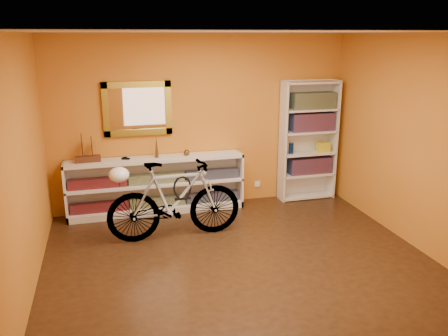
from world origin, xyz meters
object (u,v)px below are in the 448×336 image
object	(u,v)px
console_unit	(157,185)
bicycle	(175,200)
helmet	(119,175)
bookcase	(308,141)

from	to	relation	value
console_unit	bicycle	distance (m)	0.97
console_unit	helmet	xyz separation A→B (m)	(-0.56, -0.97, 0.50)
bookcase	helmet	distance (m)	3.15
console_unit	bookcase	bearing A→B (deg)	0.59
bookcase	bicycle	size ratio (longest dim) A/B	1.07
console_unit	helmet	size ratio (longest dim) A/B	10.37
bookcase	bicycle	distance (m)	2.54
console_unit	bookcase	xyz separation A→B (m)	(2.43, 0.03, 0.52)
bookcase	helmet	world-z (taller)	bookcase
bookcase	bicycle	bearing A→B (deg)	-156.89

